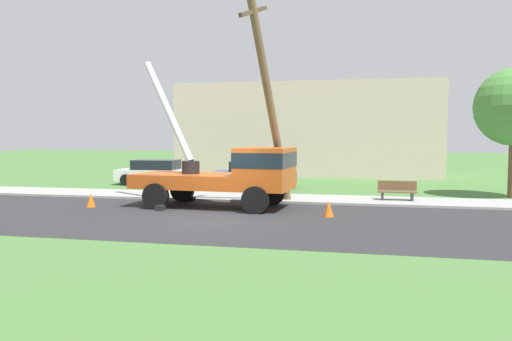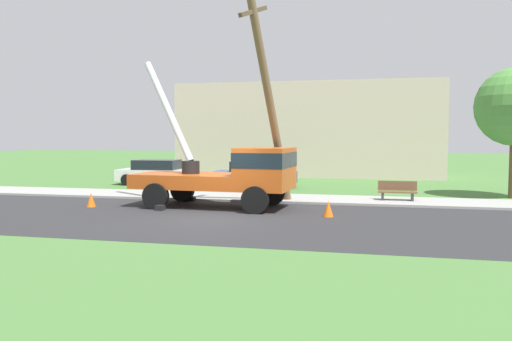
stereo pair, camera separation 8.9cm
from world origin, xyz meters
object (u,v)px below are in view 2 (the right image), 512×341
object	(u,v)px
park_bench	(397,192)
traffic_cone_behind	(91,200)
traffic_cone_ahead	(328,209)
parked_sedan_blue	(255,174)
utility_truck	(233,172)
leaning_utility_pole	(269,96)
parked_sedan_white	(157,172)

from	to	relation	value
park_bench	traffic_cone_behind	bearing A→B (deg)	-160.78
traffic_cone_ahead	parked_sedan_blue	distance (m)	10.45
utility_truck	leaning_utility_pole	xyz separation A→B (m)	(1.20, 0.94, 2.98)
utility_truck	parked_sedan_blue	world-z (taller)	utility_truck
leaning_utility_pole	traffic_cone_ahead	bearing A→B (deg)	-41.72
traffic_cone_ahead	park_bench	world-z (taller)	park_bench
leaning_utility_pole	parked_sedan_white	bearing A→B (deg)	137.99
traffic_cone_ahead	parked_sedan_blue	bearing A→B (deg)	117.30
parked_sedan_white	parked_sedan_blue	bearing A→B (deg)	-2.86
traffic_cone_behind	parked_sedan_blue	world-z (taller)	parked_sedan_blue
park_bench	parked_sedan_white	bearing A→B (deg)	158.82
parked_sedan_blue	utility_truck	bearing A→B (deg)	-82.88
traffic_cone_behind	parked_sedan_white	xyz separation A→B (m)	(-1.31, 9.21, 0.43)
leaning_utility_pole	parked_sedan_blue	xyz separation A→B (m)	(-2.19, 6.96, -3.68)
traffic_cone_ahead	parked_sedan_white	distance (m)	14.33
parked_sedan_white	traffic_cone_behind	bearing A→B (deg)	-81.89
utility_truck	parked_sedan_white	size ratio (longest dim) A/B	1.50
leaning_utility_pole	parked_sedan_white	size ratio (longest dim) A/B	1.91
parked_sedan_blue	park_bench	world-z (taller)	parked_sedan_blue
traffic_cone_ahead	traffic_cone_behind	size ratio (longest dim) A/B	1.00
utility_truck	parked_sedan_white	bearing A→B (deg)	129.89
traffic_cone_ahead	parked_sedan_white	xyz separation A→B (m)	(-10.65, 9.57, 0.43)
traffic_cone_behind	park_bench	xyz separation A→B (m)	(11.82, 4.12, 0.18)
parked_sedan_white	leaning_utility_pole	bearing A→B (deg)	-42.01
leaning_utility_pole	parked_sedan_blue	world-z (taller)	leaning_utility_pole
traffic_cone_ahead	park_bench	xyz separation A→B (m)	(2.48, 4.48, 0.18)
leaning_utility_pole	traffic_cone_behind	world-z (taller)	leaning_utility_pole
traffic_cone_behind	park_bench	world-z (taller)	park_bench
leaning_utility_pole	traffic_cone_behind	size ratio (longest dim) A/B	15.32
parked_sedan_blue	park_bench	bearing A→B (deg)	-33.42
traffic_cone_ahead	park_bench	distance (m)	5.13
traffic_cone_ahead	parked_sedan_blue	xyz separation A→B (m)	(-4.79, 9.28, 0.43)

